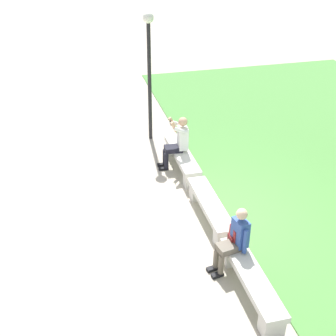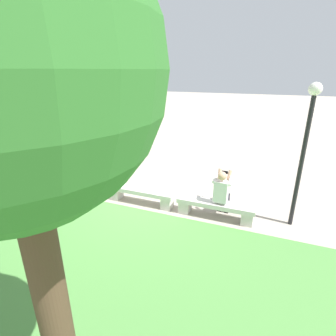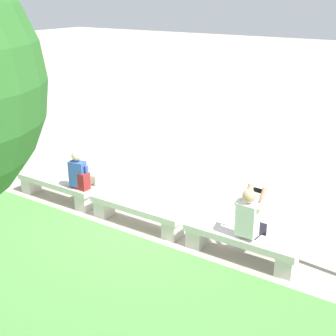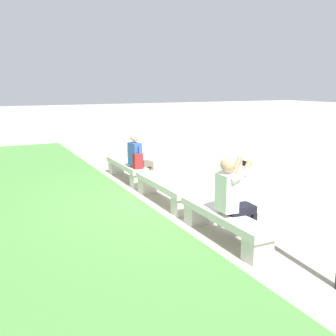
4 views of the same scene
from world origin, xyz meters
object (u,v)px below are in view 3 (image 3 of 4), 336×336
object	(u,v)px
bench_main	(240,243)
backpack	(82,181)
bench_mid	(57,187)
person_distant	(81,176)
bench_near	(137,211)
person_photographer	(251,220)

from	to	relation	value
bench_main	backpack	world-z (taller)	backpack
bench_mid	person_distant	xyz separation A→B (m)	(-0.69, -0.06, 0.37)
bench_main	bench_mid	bearing A→B (deg)	0.00
person_distant	bench_near	bearing A→B (deg)	177.49
person_distant	backpack	distance (m)	0.15
person_photographer	bench_main	bearing A→B (deg)	30.32
person_photographer	backpack	distance (m)	3.67
person_distant	bench_mid	bearing A→B (deg)	5.39
person_distant	backpack	world-z (taller)	person_distant
bench_mid	person_distant	bearing A→B (deg)	-174.61
bench_near	person_photographer	bearing A→B (deg)	-178.07
bench_mid	person_photographer	xyz separation A→B (m)	(-4.47, -0.08, 0.43)
bench_near	person_distant	world-z (taller)	person_distant
bench_near	backpack	size ratio (longest dim) A/B	4.69
backpack	bench_main	bearing A→B (deg)	-179.68
bench_main	bench_mid	size ratio (longest dim) A/B	1.00
bench_near	backpack	distance (m)	1.40
bench_near	person_photographer	distance (m)	2.34
bench_near	bench_mid	xyz separation A→B (m)	(2.17, 0.00, 0.00)
person_photographer	person_distant	xyz separation A→B (m)	(3.78, 0.01, -0.06)
person_photographer	backpack	xyz separation A→B (m)	(3.67, 0.10, -0.11)
bench_near	person_distant	size ratio (longest dim) A/B	1.59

